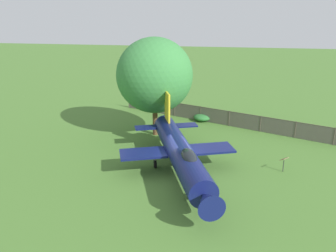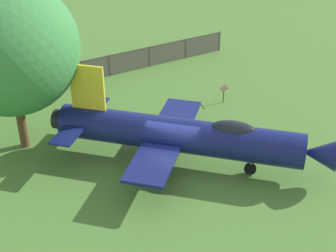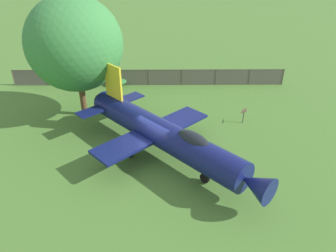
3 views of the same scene
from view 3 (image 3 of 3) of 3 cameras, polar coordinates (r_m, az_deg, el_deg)
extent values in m
plane|color=#47722D|center=(20.07, -1.39, -5.43)|extent=(200.00, 200.00, 0.00)
cylinder|color=#111951|center=(19.15, -1.46, -1.27)|extent=(12.15, 6.22, 1.74)
cone|color=#111951|center=(15.73, 15.85, -10.40)|extent=(2.04, 1.97, 1.48)
cylinder|color=black|center=(23.77, -12.07, 4.51)|extent=(0.95, 1.19, 1.05)
ellipsoid|color=black|center=(17.14, 4.70, -2.50)|extent=(2.38, 1.65, 0.84)
cube|color=yellow|center=(21.61, -10.09, 8.09)|extent=(1.72, 0.80, 2.38)
cube|color=#111951|center=(21.18, 2.45, 1.28)|extent=(3.05, 3.80, 0.16)
cube|color=#111951|center=(18.36, -8.60, -3.93)|extent=(3.05, 3.80, 0.16)
cube|color=#111951|center=(23.65, -6.87, 5.30)|extent=(1.69, 2.08, 0.10)
cube|color=#111951|center=(21.93, -14.19, 2.54)|extent=(1.69, 2.08, 0.10)
cylinder|color=#A5A8AD|center=(17.49, 6.93, -7.97)|extent=(0.12, 0.12, 1.22)
cylinder|color=black|center=(17.87, 6.82, -9.53)|extent=(0.62, 0.39, 0.60)
cylinder|color=#A5A8AD|center=(21.25, -0.58, -0.34)|extent=(0.12, 0.12, 1.22)
cylinder|color=black|center=(21.56, -0.57, -1.75)|extent=(0.62, 0.39, 0.60)
cylinder|color=#A5A8AD|center=(19.55, -7.29, -3.53)|extent=(0.12, 0.12, 1.22)
cylinder|color=black|center=(19.88, -7.18, -5.00)|extent=(0.62, 0.39, 0.60)
cylinder|color=brown|center=(25.15, -15.60, 5.93)|extent=(0.48, 0.48, 3.75)
ellipsoid|color=#387F3D|center=(23.95, -16.85, 14.32)|extent=(7.08, 6.95, 6.84)
cylinder|color=#4C4238|center=(32.57, 20.50, 8.51)|extent=(0.08, 0.08, 1.62)
cylinder|color=#4C4238|center=(31.56, 14.84, 8.76)|extent=(0.08, 0.08, 1.62)
cylinder|color=#4C4238|center=(30.86, 8.86, 8.93)|extent=(0.08, 0.08, 1.62)
cylinder|color=#4C4238|center=(30.50, 2.67, 9.01)|extent=(0.08, 0.08, 1.62)
cylinder|color=#4C4238|center=(30.50, -3.60, 8.98)|extent=(0.08, 0.08, 1.62)
cylinder|color=#4C4238|center=(30.85, -9.79, 8.85)|extent=(0.08, 0.08, 1.62)
cylinder|color=#4C4238|center=(31.54, -15.77, 8.63)|extent=(0.08, 0.08, 1.62)
cylinder|color=#4C4238|center=(32.56, -21.42, 8.33)|extent=(0.08, 0.08, 1.62)
cylinder|color=#4C4238|center=(33.86, -26.68, 7.98)|extent=(0.08, 0.08, 1.62)
cylinder|color=#4C4238|center=(30.24, -3.64, 10.33)|extent=(9.73, 24.51, 0.05)
cube|color=#59544C|center=(30.50, -3.60, 8.98)|extent=(9.71, 24.50, 1.55)
ellipsoid|color=#2D7033|center=(31.16, -9.37, 8.27)|extent=(2.11, 1.87, 0.77)
cylinder|color=#333333|center=(24.26, 13.74, 1.54)|extent=(0.06, 0.06, 0.90)
cube|color=olive|center=(24.00, 13.90, 2.74)|extent=(0.71, 0.69, 0.25)
camera|label=1|loc=(11.31, 100.06, -8.67)|focal=36.02mm
camera|label=2|loc=(11.75, -98.52, 7.92)|focal=50.57mm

